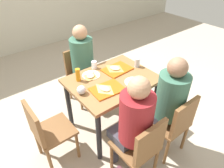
% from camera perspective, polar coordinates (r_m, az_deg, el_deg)
% --- Properties ---
extents(ground_plane, '(10.00, 10.00, 0.02)m').
position_cam_1_polar(ground_plane, '(2.96, 0.00, -11.28)').
color(ground_plane, '#B7A893').
extents(main_table, '(1.03, 0.80, 0.78)m').
position_cam_1_polar(main_table, '(2.51, 0.00, -0.68)').
color(main_table, olive).
rests_on(main_table, ground_plane).
extents(chair_near_left, '(0.40, 0.40, 0.85)m').
position_cam_1_polar(chair_near_left, '(2.09, 8.26, -17.14)').
color(chair_near_left, brown).
rests_on(chair_near_left, ground_plane).
extents(chair_near_right, '(0.40, 0.40, 0.85)m').
position_cam_1_polar(chair_near_right, '(2.38, 17.15, -10.38)').
color(chair_near_right, brown).
rests_on(chair_near_right, ground_plane).
extents(chair_far_side, '(0.40, 0.40, 0.85)m').
position_cam_1_polar(chair_far_side, '(3.15, -8.94, 3.42)').
color(chair_far_side, brown).
rests_on(chair_far_side, ground_plane).
extents(chair_left_end, '(0.40, 0.40, 0.85)m').
position_cam_1_polar(chair_left_end, '(2.32, -18.14, -12.29)').
color(chair_left_end, brown).
rests_on(chair_left_end, ground_plane).
extents(person_in_red, '(0.32, 0.42, 1.26)m').
position_cam_1_polar(person_in_red, '(1.97, 5.92, -10.32)').
color(person_in_red, '#383842').
rests_on(person_in_red, ground_plane).
extents(person_in_brown_jacket, '(0.32, 0.42, 1.26)m').
position_cam_1_polar(person_in_brown_jacket, '(2.27, 15.44, -4.17)').
color(person_in_brown_jacket, '#383842').
rests_on(person_in_brown_jacket, ground_plane).
extents(person_far_side, '(0.32, 0.42, 1.26)m').
position_cam_1_polar(person_far_side, '(2.92, -7.95, 6.39)').
color(person_far_side, '#383842').
rests_on(person_far_side, ground_plane).
extents(tray_red_near, '(0.38, 0.29, 0.02)m').
position_cam_1_polar(tray_red_near, '(2.26, -1.37, -1.50)').
color(tray_red_near, '#D85914').
rests_on(tray_red_near, main_table).
extents(tray_red_far, '(0.37, 0.28, 0.02)m').
position_cam_1_polar(tray_red_far, '(2.62, 1.46, 4.16)').
color(tray_red_far, '#D85914').
rests_on(tray_red_far, main_table).
extents(paper_plate_center, '(0.22, 0.22, 0.01)m').
position_cam_1_polar(paper_plate_center, '(2.52, -5.90, 2.51)').
color(paper_plate_center, white).
rests_on(paper_plate_center, main_table).
extents(paper_plate_near_edge, '(0.22, 0.22, 0.01)m').
position_cam_1_polar(paper_plate_near_edge, '(2.39, 6.20, 0.55)').
color(paper_plate_near_edge, white).
rests_on(paper_plate_near_edge, main_table).
extents(pizza_slice_a, '(0.16, 0.22, 0.02)m').
position_cam_1_polar(pizza_slice_a, '(2.24, -2.10, -1.33)').
color(pizza_slice_a, '#DBAD60').
rests_on(pizza_slice_a, tray_red_near).
extents(pizza_slice_b, '(0.21, 0.24, 0.02)m').
position_cam_1_polar(pizza_slice_b, '(2.61, 0.80, 4.50)').
color(pizza_slice_b, '#C68C47').
rests_on(pizza_slice_b, tray_red_far).
extents(pizza_slice_c, '(0.21, 0.20, 0.02)m').
position_cam_1_polar(pizza_slice_c, '(2.48, -6.10, 2.24)').
color(pizza_slice_c, '#C68C47').
rests_on(pizza_slice_c, paper_plate_center).
extents(plastic_cup_a, '(0.07, 0.07, 0.10)m').
position_cam_1_polar(plastic_cup_a, '(2.64, -5.07, 5.41)').
color(plastic_cup_a, white).
rests_on(plastic_cup_a, main_table).
extents(plastic_cup_b, '(0.07, 0.07, 0.10)m').
position_cam_1_polar(plastic_cup_b, '(2.22, 6.00, -1.05)').
color(plastic_cup_b, white).
rests_on(plastic_cup_b, main_table).
extents(soda_can, '(0.07, 0.07, 0.12)m').
position_cam_1_polar(soda_can, '(2.68, 7.14, 6.02)').
color(soda_can, '#B7BCC6').
rests_on(soda_can, main_table).
extents(condiment_bottle, '(0.06, 0.06, 0.16)m').
position_cam_1_polar(condiment_bottle, '(2.40, -9.59, 2.55)').
color(condiment_bottle, orange).
rests_on(condiment_bottle, main_table).
extents(foil_bundle, '(0.10, 0.10, 0.10)m').
position_cam_1_polar(foil_bundle, '(2.20, -8.64, -1.66)').
color(foil_bundle, silver).
rests_on(foil_bundle, main_table).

